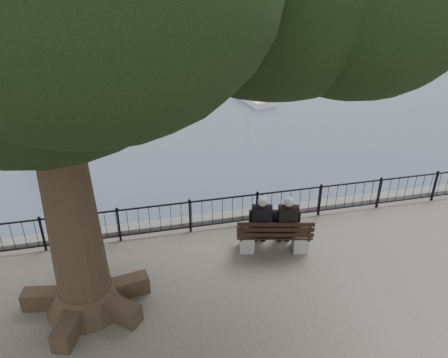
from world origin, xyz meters
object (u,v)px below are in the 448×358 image
object	(u,v)px
person_right	(286,224)
lion_monument	(153,8)
bench	(274,239)
person_left	(261,224)

from	to	relation	value
person_right	lion_monument	world-z (taller)	lion_monument
lion_monument	bench	bearing A→B (deg)	-91.10
bench	person_right	size ratio (longest dim) A/B	1.25
bench	person_left	bearing A→B (deg)	148.42
bench	person_left	xyz separation A→B (m)	(-0.32, 0.20, 0.40)
person_right	person_left	bearing A→B (deg)	166.41
bench	lion_monument	size ratio (longest dim) A/B	0.24
bench	person_right	bearing A→B (deg)	6.19
person_right	lion_monument	xyz separation A→B (m)	(0.60, 48.80, 0.42)
person_left	person_right	size ratio (longest dim) A/B	1.00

